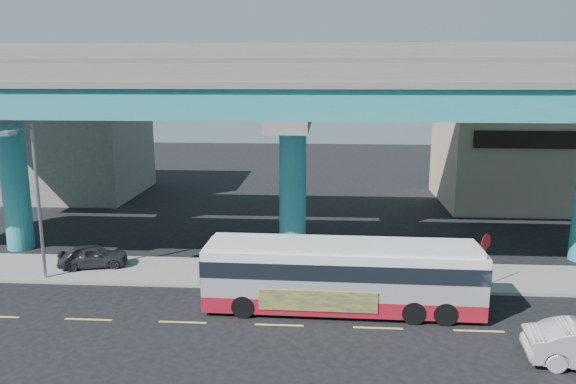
# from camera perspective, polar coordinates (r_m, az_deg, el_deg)

# --- Properties ---
(ground) EXTENTS (120.00, 120.00, 0.00)m
(ground) POSITION_cam_1_polar(r_m,az_deg,el_deg) (23.79, -0.84, -13.07)
(ground) COLOR black
(ground) RESTS_ON ground
(sidewalk) EXTENTS (70.00, 4.00, 0.15)m
(sidewalk) POSITION_cam_1_polar(r_m,az_deg,el_deg) (28.83, 0.06, -8.31)
(sidewalk) COLOR gray
(sidewalk) RESTS_ON ground
(lane_markings) EXTENTS (58.00, 0.12, 0.01)m
(lane_markings) POSITION_cam_1_polar(r_m,az_deg,el_deg) (23.52, -0.90, -13.36)
(lane_markings) COLOR #D8C64C
(lane_markings) RESTS_ON ground
(viaduct) EXTENTS (52.00, 12.40, 11.70)m
(viaduct) POSITION_cam_1_polar(r_m,az_deg,el_deg) (30.65, 0.51, 10.24)
(viaduct) COLOR teal
(viaduct) RESTS_ON ground
(building_beige) EXTENTS (14.00, 10.23, 7.00)m
(building_beige) POSITION_cam_1_polar(r_m,az_deg,el_deg) (47.78, 23.68, 3.07)
(building_beige) COLOR tan
(building_beige) RESTS_ON ground
(building_concrete) EXTENTS (12.00, 10.00, 9.00)m
(building_concrete) POSITION_cam_1_polar(r_m,az_deg,el_deg) (50.74, -21.69, 4.83)
(building_concrete) COLOR gray
(building_concrete) RESTS_ON ground
(transit_bus) EXTENTS (11.90, 2.80, 3.04)m
(transit_bus) POSITION_cam_1_polar(r_m,az_deg,el_deg) (24.38, 5.53, -8.25)
(transit_bus) COLOR maroon
(transit_bus) RESTS_ON ground
(parked_car) EXTENTS (3.10, 4.15, 1.18)m
(parked_car) POSITION_cam_1_polar(r_m,az_deg,el_deg) (31.12, -19.20, -6.16)
(parked_car) COLOR #2C2C31
(parked_car) RESTS_ON sidewalk
(street_lamp) EXTENTS (0.50, 2.49, 7.63)m
(street_lamp) POSITION_cam_1_polar(r_m,az_deg,el_deg) (28.91, -24.70, 1.00)
(street_lamp) COLOR gray
(street_lamp) RESTS_ON sidewalk
(stop_sign) EXTENTS (0.60, 0.55, 2.61)m
(stop_sign) POSITION_cam_1_polar(r_m,az_deg,el_deg) (27.93, 19.42, -5.46)
(stop_sign) COLOR gray
(stop_sign) RESTS_ON sidewalk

